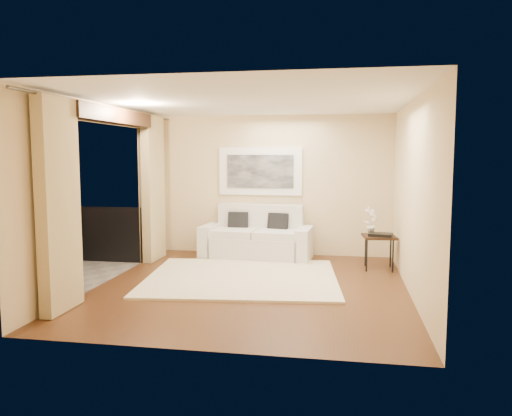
% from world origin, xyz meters
% --- Properties ---
extents(floor, '(5.00, 5.00, 0.00)m').
position_xyz_m(floor, '(0.00, 0.00, 0.00)').
color(floor, '#522F18').
rests_on(floor, ground).
extents(room_shell, '(5.00, 6.40, 5.00)m').
position_xyz_m(room_shell, '(-2.13, 0.00, 2.52)').
color(room_shell, white).
rests_on(room_shell, ground).
extents(balcony, '(1.81, 2.60, 1.17)m').
position_xyz_m(balcony, '(-3.31, 0.00, 0.18)').
color(balcony, '#605B56').
rests_on(balcony, ground).
extents(curtains, '(0.16, 4.80, 2.64)m').
position_xyz_m(curtains, '(-2.11, 0.00, 1.34)').
color(curtains, tan).
rests_on(curtains, ground).
extents(artwork, '(1.62, 0.07, 0.92)m').
position_xyz_m(artwork, '(-0.28, 2.46, 1.62)').
color(artwork, white).
rests_on(artwork, room_shell).
extents(rug, '(3.19, 2.86, 0.04)m').
position_xyz_m(rug, '(-0.23, 0.42, 0.02)').
color(rug, '#F1E2C2').
rests_on(rug, floor).
extents(sofa, '(2.11, 1.02, 0.99)m').
position_xyz_m(sofa, '(-0.27, 2.09, 0.35)').
color(sofa, silver).
rests_on(sofa, floor).
extents(side_table, '(0.59, 0.59, 0.58)m').
position_xyz_m(side_table, '(1.93, 1.47, 0.52)').
color(side_table, black).
rests_on(side_table, floor).
extents(tray, '(0.43, 0.35, 0.05)m').
position_xyz_m(tray, '(1.95, 1.41, 0.60)').
color(tray, black).
rests_on(tray, side_table).
extents(orchid, '(0.30, 0.31, 0.49)m').
position_xyz_m(orchid, '(1.79, 1.63, 0.82)').
color(orchid, white).
rests_on(orchid, side_table).
extents(bistro_table, '(0.64, 0.64, 0.69)m').
position_xyz_m(bistro_table, '(-3.49, 0.43, 0.61)').
color(bistro_table, black).
rests_on(bistro_table, balcony).
extents(balcony_chair_far, '(0.40, 0.40, 0.91)m').
position_xyz_m(balcony_chair_far, '(-3.29, -0.08, 0.52)').
color(balcony_chair_far, black).
rests_on(balcony_chair_far, balcony).
extents(balcony_chair_near, '(0.50, 0.51, 1.02)m').
position_xyz_m(balcony_chair_near, '(-2.82, -0.53, 0.59)').
color(balcony_chair_near, black).
rests_on(balcony_chair_near, balcony).
extents(ice_bucket, '(0.18, 0.18, 0.20)m').
position_xyz_m(ice_bucket, '(-3.59, 0.57, 0.79)').
color(ice_bucket, silver).
rests_on(ice_bucket, bistro_table).
extents(candle, '(0.06, 0.06, 0.07)m').
position_xyz_m(candle, '(-3.45, 0.59, 0.73)').
color(candle, red).
rests_on(candle, bistro_table).
extents(vase, '(0.04, 0.04, 0.18)m').
position_xyz_m(vase, '(-3.55, 0.23, 0.78)').
color(vase, white).
rests_on(vase, bistro_table).
extents(glass_a, '(0.06, 0.06, 0.12)m').
position_xyz_m(glass_a, '(-3.38, 0.40, 0.75)').
color(glass_a, white).
rests_on(glass_a, bistro_table).
extents(glass_b, '(0.06, 0.06, 0.12)m').
position_xyz_m(glass_b, '(-3.32, 0.45, 0.75)').
color(glass_b, white).
rests_on(glass_b, bistro_table).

